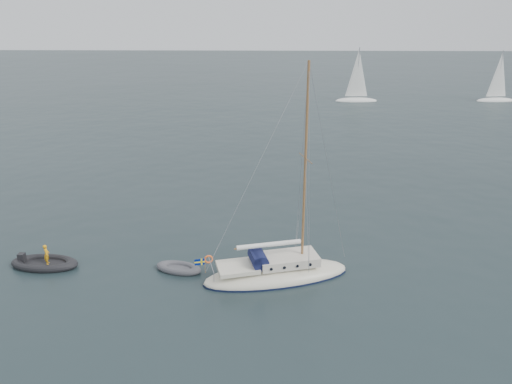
{
  "coord_description": "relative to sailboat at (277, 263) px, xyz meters",
  "views": [
    {
      "loc": [
        -1.14,
        -25.42,
        13.48
      ],
      "look_at": [
        -1.76,
        0.0,
        4.09
      ],
      "focal_mm": 35.0,
      "sensor_mm": 36.0,
      "label": 1
    }
  ],
  "objects": [
    {
      "name": "dinghy",
      "position": [
        -5.33,
        0.61,
        -0.73
      ],
      "size": [
        2.61,
        1.18,
        0.37
      ],
      "rotation": [
        0.0,
        0.0,
        -0.27
      ],
      "color": "#515156",
      "rests_on": "ground"
    },
    {
      "name": "distant_yacht_c",
      "position": [
        12.99,
        53.98,
        2.76
      ],
      "size": [
        6.44,
        3.43,
        8.53
      ],
      "rotation": [
        0.0,
        0.0,
        0.06
      ],
      "color": "white",
      "rests_on": "ground"
    },
    {
      "name": "rib",
      "position": [
        -12.87,
        0.92,
        -0.67
      ],
      "size": [
        3.79,
        1.72,
        1.36
      ],
      "rotation": [
        0.0,
        0.0,
        -0.07
      ],
      "color": "black",
      "rests_on": "ground"
    },
    {
      "name": "sailboat",
      "position": [
        0.0,
        0.0,
        0.0
      ],
      "size": [
        8.26,
        2.48,
        11.76
      ],
      "rotation": [
        0.0,
        0.0,
        0.26
      ],
      "color": "beige",
      "rests_on": "ground"
    },
    {
      "name": "ground",
      "position": [
        0.62,
        2.07,
        -0.89
      ],
      "size": [
        300.0,
        300.0,
        0.0
      ],
      "primitive_type": "plane",
      "color": "black",
      "rests_on": "ground"
    },
    {
      "name": "distant_yacht_b",
      "position": [
        34.52,
        54.62,
        2.54
      ],
      "size": [
        6.06,
        3.23,
        8.04
      ],
      "rotation": [
        0.0,
        0.0,
        0.14
      ],
      "color": "white",
      "rests_on": "ground"
    }
  ]
}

